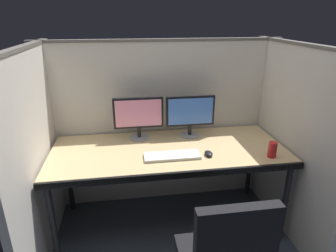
% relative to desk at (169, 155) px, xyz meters
% --- Properties ---
extents(ground_plane, '(8.00, 8.00, 0.00)m').
position_rel_desk_xyz_m(ground_plane, '(0.00, -0.29, -0.69)').
color(ground_plane, '#383F4C').
extents(cubicle_partition_rear, '(2.21, 0.06, 1.57)m').
position_rel_desk_xyz_m(cubicle_partition_rear, '(0.00, 0.46, 0.10)').
color(cubicle_partition_rear, beige).
rests_on(cubicle_partition_rear, ground).
extents(cubicle_partition_left, '(0.06, 1.41, 1.57)m').
position_rel_desk_xyz_m(cubicle_partition_left, '(-0.99, -0.09, 0.10)').
color(cubicle_partition_left, beige).
rests_on(cubicle_partition_left, ground).
extents(cubicle_partition_right, '(0.06, 1.41, 1.57)m').
position_rel_desk_xyz_m(cubicle_partition_right, '(0.99, -0.09, 0.10)').
color(cubicle_partition_right, beige).
rests_on(cubicle_partition_right, ground).
extents(desk, '(1.90, 0.80, 0.74)m').
position_rel_desk_xyz_m(desk, '(0.00, 0.00, 0.00)').
color(desk, tan).
rests_on(desk, ground).
extents(monitor_left, '(0.43, 0.17, 0.37)m').
position_rel_desk_xyz_m(monitor_left, '(-0.23, 0.26, 0.27)').
color(monitor_left, gray).
rests_on(monitor_left, desk).
extents(monitor_right, '(0.43, 0.17, 0.37)m').
position_rel_desk_xyz_m(monitor_right, '(0.23, 0.25, 0.27)').
color(monitor_right, gray).
rests_on(monitor_right, desk).
extents(keyboard_main, '(0.43, 0.15, 0.02)m').
position_rel_desk_xyz_m(keyboard_main, '(-0.00, -0.14, 0.06)').
color(keyboard_main, silver).
rests_on(keyboard_main, desk).
extents(computer_mouse, '(0.06, 0.10, 0.04)m').
position_rel_desk_xyz_m(computer_mouse, '(0.29, -0.16, 0.07)').
color(computer_mouse, black).
rests_on(computer_mouse, desk).
extents(soda_can, '(0.07, 0.07, 0.12)m').
position_rel_desk_xyz_m(soda_can, '(0.76, -0.25, 0.11)').
color(soda_can, red).
rests_on(soda_can, desk).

